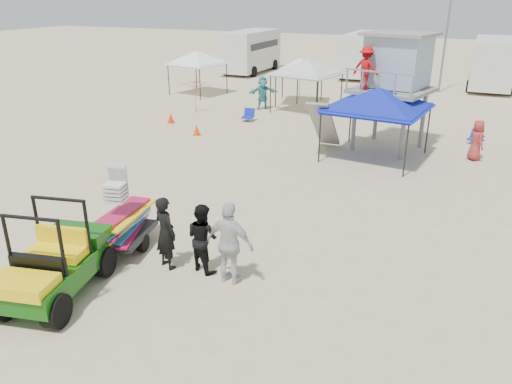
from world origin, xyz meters
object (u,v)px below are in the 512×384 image
at_px(lifeguard_tower, 393,66).
at_px(canopy_blue, 379,91).
at_px(surf_trailer, 122,220).
at_px(man_left, 165,233).
at_px(utility_cart, 50,257).

xyz_separation_m(lifeguard_tower, canopy_blue, (-0.16, -1.56, -0.78)).
xyz_separation_m(surf_trailer, man_left, (1.51, -0.30, 0.09)).
xyz_separation_m(man_left, lifeguard_tower, (2.92, 12.12, 2.51)).
bearing_deg(utility_cart, man_left, 53.23).
height_order(utility_cart, canopy_blue, canopy_blue).
distance_m(surf_trailer, lifeguard_tower, 12.89).
bearing_deg(man_left, lifeguard_tower, -81.43).
bearing_deg(utility_cart, lifeguard_tower, 72.58).
height_order(utility_cart, lifeguard_tower, lifeguard_tower).
bearing_deg(surf_trailer, lifeguard_tower, 69.45).
height_order(man_left, canopy_blue, canopy_blue).
bearing_deg(canopy_blue, man_left, -104.62).
xyz_separation_m(surf_trailer, canopy_blue, (4.27, 10.26, 1.82)).
distance_m(man_left, canopy_blue, 11.05).
relative_size(surf_trailer, canopy_blue, 0.60).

